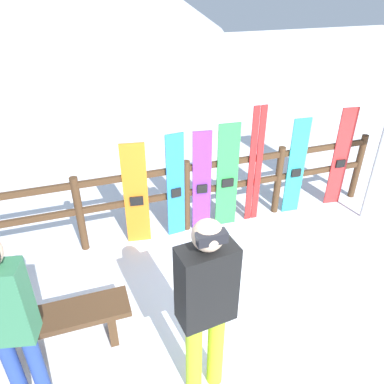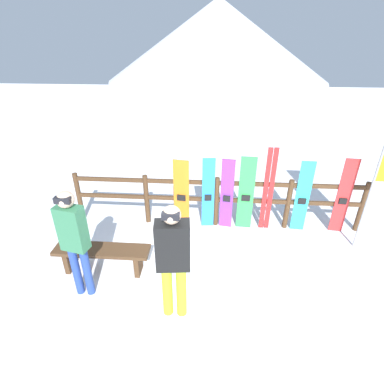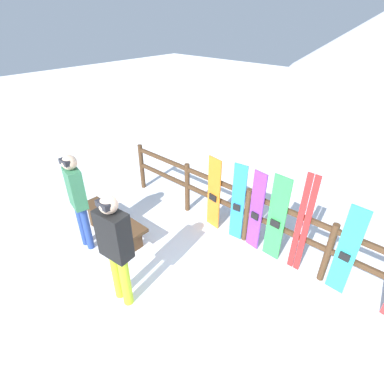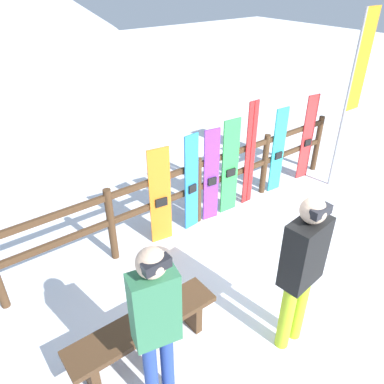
# 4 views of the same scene
# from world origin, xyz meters

# --- Properties ---
(ground_plane) EXTENTS (40.00, 40.00, 0.00)m
(ground_plane) POSITION_xyz_m (0.00, 0.00, 0.00)
(ground_plane) COLOR white
(fence) EXTENTS (5.75, 0.10, 1.06)m
(fence) POSITION_xyz_m (-0.00, 1.69, 0.64)
(fence) COLOR #4C331E
(fence) RESTS_ON ground
(bench) EXTENTS (1.55, 0.36, 0.46)m
(bench) POSITION_xyz_m (-1.84, 0.18, 0.35)
(bench) COLOR #4C331E
(bench) RESTS_ON ground
(person_plaid_green) EXTENTS (0.40, 0.28, 1.75)m
(person_plaid_green) POSITION_xyz_m (-1.97, -0.31, 1.05)
(person_plaid_green) COLOR navy
(person_plaid_green) RESTS_ON ground
(person_black) EXTENTS (0.45, 0.28, 1.76)m
(person_black) POSITION_xyz_m (-0.56, -0.59, 1.03)
(person_black) COLOR #B7D826
(person_black) RESTS_ON ground
(snowboard_orange) EXTENTS (0.31, 0.09, 1.44)m
(snowboard_orange) POSITION_xyz_m (-0.69, 1.63, 0.71)
(snowboard_orange) COLOR orange
(snowboard_orange) RESTS_ON ground
(snowboard_blue) EXTENTS (0.24, 0.07, 1.49)m
(snowboard_blue) POSITION_xyz_m (-0.17, 1.63, 0.74)
(snowboard_blue) COLOR #288CE0
(snowboard_blue) RESTS_ON ground
(snowboard_purple) EXTENTS (0.25, 0.08, 1.48)m
(snowboard_purple) POSITION_xyz_m (0.20, 1.63, 0.73)
(snowboard_purple) COLOR purple
(snowboard_purple) RESTS_ON ground
(snowboard_green) EXTENTS (0.30, 0.07, 1.53)m
(snowboard_green) POSITION_xyz_m (0.57, 1.63, 0.76)
(snowboard_green) COLOR green
(snowboard_green) RESTS_ON ground
(ski_pair_red) EXTENTS (0.20, 0.02, 1.72)m
(ski_pair_red) POSITION_xyz_m (0.98, 1.63, 0.86)
(ski_pair_red) COLOR red
(ski_pair_red) RESTS_ON ground
(snowboard_cyan) EXTENTS (0.26, 0.07, 1.48)m
(snowboard_cyan) POSITION_xyz_m (1.64, 1.63, 0.74)
(snowboard_cyan) COLOR #2DBFCC
(snowboard_cyan) RESTS_ON ground
(snowboard_red) EXTENTS (0.25, 0.08, 1.55)m
(snowboard_red) POSITION_xyz_m (2.40, 1.63, 0.77)
(snowboard_red) COLOR red
(snowboard_red) RESTS_ON ground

